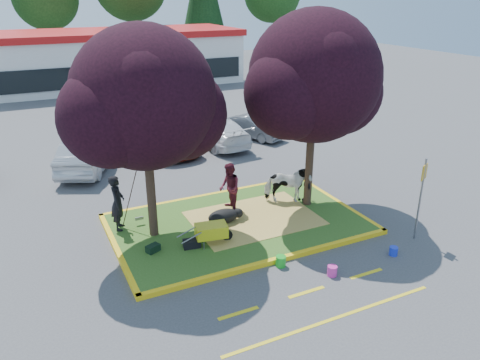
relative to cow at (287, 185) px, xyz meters
name	(u,v)px	position (x,y,z in m)	size (l,w,h in m)	color
ground	(238,226)	(-2.30, -0.63, -0.85)	(90.00, 90.00, 0.00)	#424244
median_island	(238,224)	(-2.30, -0.63, -0.77)	(8.00, 5.00, 0.15)	#31591B
curb_near	(276,260)	(-2.30, -3.21, -0.77)	(8.30, 0.16, 0.15)	yellow
curb_far	(209,196)	(-2.30, 1.95, -0.77)	(8.30, 0.16, 0.15)	yellow
curb_left	(117,251)	(-6.38, -0.63, -0.77)	(0.16, 5.30, 0.15)	yellow
curb_right	(336,202)	(1.78, -0.63, -0.77)	(0.16, 5.30, 0.15)	yellow
straw_bedding	(254,218)	(-1.70, -0.63, -0.69)	(4.20, 3.00, 0.01)	tan
tree_purple_left	(145,105)	(-5.08, -0.25, 3.51)	(5.06, 4.20, 6.51)	black
tree_purple_right	(315,83)	(0.62, -0.45, 3.71)	(5.30, 4.40, 6.82)	black
fire_lane_stripe_a	(238,313)	(-4.30, -4.83, -0.84)	(1.10, 0.12, 0.01)	yellow
fire_lane_stripe_b	(306,292)	(-2.30, -4.83, -0.84)	(1.10, 0.12, 0.01)	yellow
fire_lane_stripe_c	(366,274)	(-0.30, -4.83, -0.84)	(1.10, 0.12, 0.01)	yellow
fire_lane_long	(334,319)	(-2.30, -6.03, -0.84)	(6.00, 0.10, 0.01)	yellow
retail_building	(116,57)	(-0.30, 27.35, 1.40)	(20.40, 8.40, 4.40)	silver
cow	(287,185)	(0.00, 0.00, 0.00)	(0.75, 1.65, 1.40)	white
calf	(224,216)	(-2.76, -0.47, -0.46)	(1.08, 0.61, 0.47)	black
handler	(117,203)	(-6.00, 0.63, 0.23)	(0.68, 0.44, 1.85)	black
visitor_a	(230,188)	(-2.18, 0.31, 0.17)	(0.85, 0.66, 1.74)	#4E1623
visitor_b	(308,184)	(0.70, -0.26, 0.01)	(0.83, 0.35, 1.42)	black
wheelbarrow	(212,231)	(-3.66, -1.61, -0.25)	(1.73, 0.73, 0.65)	black
gear_bag_dark	(192,243)	(-4.30, -1.55, -0.57)	(0.52, 0.28, 0.26)	black
gear_bag_green	(153,248)	(-5.43, -1.28, -0.59)	(0.40, 0.25, 0.22)	black
sign_post	(422,190)	(2.44, -3.88, 0.84)	(0.36, 0.19, 2.71)	slate
bucket_green	(281,261)	(-2.27, -3.43, -0.69)	(0.30, 0.30, 0.32)	green
bucket_pink	(332,271)	(-1.22, -4.47, -0.70)	(0.28, 0.28, 0.30)	#D42F9A
bucket_blue	(393,251)	(1.10, -4.38, -0.71)	(0.25, 0.25, 0.27)	#1B33DC
car_silver	(89,152)	(-5.89, 7.16, -0.07)	(1.64, 4.70, 1.55)	#A3A6AB
car_red	(164,136)	(-2.11, 8.27, -0.14)	(2.36, 5.12, 1.42)	maroon
car_white	(216,131)	(0.59, 8.01, -0.15)	(1.95, 4.79, 1.39)	white
car_grey	(254,127)	(2.90, 8.27, -0.26)	(1.25, 3.58, 1.18)	slate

